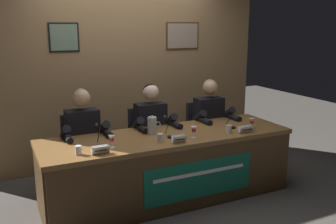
% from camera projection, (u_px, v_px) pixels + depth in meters
% --- Properties ---
extents(ground_plane, '(12.00, 12.00, 0.00)m').
position_uv_depth(ground_plane, '(168.00, 196.00, 4.19)').
color(ground_plane, '#4C4742').
extents(wall_back_panelled, '(3.95, 0.14, 2.60)m').
position_uv_depth(wall_back_panelled, '(127.00, 69.00, 5.06)').
color(wall_back_panelled, '#937047').
rests_on(wall_back_panelled, ground_plane).
extents(conference_table, '(2.75, 0.85, 0.73)m').
position_uv_depth(conference_table, '(172.00, 158.00, 3.99)').
color(conference_table, brown).
rests_on(conference_table, ground_plane).
extents(chair_left, '(0.44, 0.45, 0.89)m').
position_uv_depth(chair_left, '(82.00, 154.00, 4.29)').
color(chair_left, black).
rests_on(chair_left, ground_plane).
extents(panelist_left, '(0.51, 0.48, 1.22)m').
position_uv_depth(panelist_left, '(85.00, 136.00, 4.05)').
color(panelist_left, black).
rests_on(panelist_left, ground_plane).
extents(nameplate_left, '(0.16, 0.06, 0.08)m').
position_uv_depth(nameplate_left, '(101.00, 150.00, 3.40)').
color(nameplate_left, white).
rests_on(nameplate_left, conference_table).
extents(juice_glass_left, '(0.06, 0.06, 0.12)m').
position_uv_depth(juice_glass_left, '(112.00, 139.00, 3.56)').
color(juice_glass_left, white).
rests_on(juice_glass_left, conference_table).
extents(water_cup_left, '(0.06, 0.06, 0.08)m').
position_uv_depth(water_cup_left, '(78.00, 151.00, 3.38)').
color(water_cup_left, silver).
rests_on(water_cup_left, conference_table).
extents(microphone_left, '(0.06, 0.17, 0.22)m').
position_uv_depth(microphone_left, '(99.00, 139.00, 3.61)').
color(microphone_left, black).
rests_on(microphone_left, conference_table).
extents(chair_center, '(0.44, 0.45, 0.89)m').
position_uv_depth(chair_center, '(147.00, 145.00, 4.63)').
color(chair_center, black).
rests_on(chair_center, ground_plane).
extents(panelist_center, '(0.51, 0.48, 1.22)m').
position_uv_depth(panelist_center, '(153.00, 127.00, 4.39)').
color(panelist_center, black).
rests_on(panelist_center, ground_plane).
extents(nameplate_center, '(0.15, 0.06, 0.08)m').
position_uv_depth(nameplate_center, '(179.00, 139.00, 3.73)').
color(nameplate_center, white).
rests_on(nameplate_center, conference_table).
extents(juice_glass_center, '(0.06, 0.06, 0.12)m').
position_uv_depth(juice_glass_center, '(194.00, 130.00, 3.88)').
color(juice_glass_center, white).
rests_on(juice_glass_center, conference_table).
extents(water_cup_center, '(0.06, 0.06, 0.08)m').
position_uv_depth(water_cup_center, '(160.00, 138.00, 3.76)').
color(water_cup_center, silver).
rests_on(water_cup_center, conference_table).
extents(microphone_center, '(0.06, 0.17, 0.22)m').
position_uv_depth(microphone_center, '(168.00, 130.00, 3.92)').
color(microphone_center, black).
rests_on(microphone_center, conference_table).
extents(chair_right, '(0.44, 0.45, 0.89)m').
position_uv_depth(chair_right, '(204.00, 137.00, 4.97)').
color(chair_right, black).
rests_on(chair_right, ground_plane).
extents(panelist_right, '(0.51, 0.48, 1.22)m').
position_uv_depth(panelist_right, '(212.00, 120.00, 4.73)').
color(panelist_right, black).
rests_on(panelist_right, ground_plane).
extents(nameplate_right, '(0.18, 0.06, 0.08)m').
position_uv_depth(nameplate_right, '(246.00, 129.00, 4.08)').
color(nameplate_right, white).
rests_on(nameplate_right, conference_table).
extents(juice_glass_right, '(0.06, 0.06, 0.12)m').
position_uv_depth(juice_glass_right, '(252.00, 122.00, 4.22)').
color(juice_glass_right, white).
rests_on(juice_glass_right, conference_table).
extents(water_cup_right, '(0.06, 0.06, 0.08)m').
position_uv_depth(water_cup_right, '(229.00, 129.00, 4.08)').
color(water_cup_right, silver).
rests_on(water_cup_right, conference_table).
extents(microphone_right, '(0.06, 0.17, 0.22)m').
position_uv_depth(microphone_right, '(231.00, 121.00, 4.28)').
color(microphone_right, black).
rests_on(microphone_right, conference_table).
extents(water_pitcher_central, '(0.15, 0.10, 0.21)m').
position_uv_depth(water_pitcher_central, '(152.00, 125.00, 4.02)').
color(water_pitcher_central, silver).
rests_on(water_pitcher_central, conference_table).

